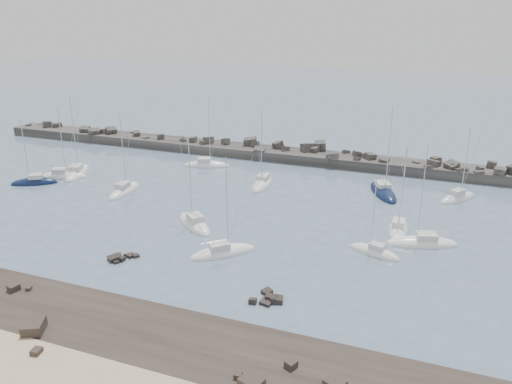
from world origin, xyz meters
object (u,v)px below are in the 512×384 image
sailboat_4 (207,166)px  sailboat_7 (223,253)px  sailboat_5 (194,224)px  sailboat_9 (374,253)px  sailboat_3 (124,191)px  sailboat_8 (383,193)px  sailboat_12 (458,199)px  sailboat_6 (262,184)px  sailboat_1 (78,173)px  sailboat_2 (34,183)px  sailboat_10 (398,230)px  sailboat_11 (422,244)px  sailboat_0 (63,177)px

sailboat_4 → sailboat_7: (17.50, -31.76, -0.00)m
sailboat_5 → sailboat_9: 24.17m
sailboat_7 → sailboat_3: bearing=149.0°
sailboat_8 → sailboat_3: bearing=-160.3°
sailboat_5 → sailboat_12: sailboat_5 is taller
sailboat_3 → sailboat_6: (19.63, 11.17, -0.01)m
sailboat_1 → sailboat_2: (-3.32, -6.85, -0.00)m
sailboat_1 → sailboat_3: bearing=-20.7°
sailboat_1 → sailboat_6: (32.96, 6.14, -0.01)m
sailboat_3 → sailboat_12: sailboat_3 is taller
sailboat_3 → sailboat_6: 22.59m
sailboat_5 → sailboat_12: 40.83m
sailboat_1 → sailboat_8: sailboat_8 is taller
sailboat_10 → sailboat_12: bearing=63.7°
sailboat_1 → sailboat_11: sailboat_1 is taller
sailboat_6 → sailboat_7: size_ratio=1.05×
sailboat_7 → sailboat_9: 18.30m
sailboat_2 → sailboat_8: size_ratio=0.79×
sailboat_4 → sailboat_10: bearing=-25.5°
sailboat_5 → sailboat_11: 29.79m
sailboat_9 → sailboat_11: 6.98m
sailboat_0 → sailboat_6: (34.19, 8.52, -0.00)m
sailboat_1 → sailboat_3: sailboat_1 is taller
sailboat_1 → sailboat_5: bearing=-23.3°
sailboat_0 → sailboat_12: 66.06m
sailboat_1 → sailboat_6: size_ratio=1.09×
sailboat_5 → sailboat_7: bearing=-42.0°
sailboat_5 → sailboat_7: size_ratio=1.05×
sailboat_6 → sailboat_8: bearing=8.3°
sailboat_2 → sailboat_6: bearing=19.7°
sailboat_5 → sailboat_2: bearing=169.7°
sailboat_8 → sailboat_11: sailboat_8 is taller
sailboat_12 → sailboat_1: bearing=-170.9°
sailboat_2 → sailboat_4: 29.94m
sailboat_2 → sailboat_5: size_ratio=0.89×
sailboat_10 → sailboat_2: bearing=-178.1°
sailboat_6 → sailboat_10: bearing=-25.5°
sailboat_3 → sailboat_5: (16.62, -7.86, -0.01)m
sailboat_0 → sailboat_4: sailboat_4 is taller
sailboat_8 → sailboat_12: sailboat_8 is taller
sailboat_6 → sailboat_8: (19.49, 2.84, -0.00)m
sailboat_9 → sailboat_10: bearing=75.6°
sailboat_9 → sailboat_5: bearing=-179.7°
sailboat_12 → sailboat_10: bearing=-116.3°
sailboat_2 → sailboat_12: 69.08m
sailboat_11 → sailboat_12: 18.83m
sailboat_5 → sailboat_12: size_ratio=1.11×
sailboat_0 → sailboat_8: (53.68, 11.35, -0.00)m
sailboat_1 → sailboat_7: (37.02, -19.26, -0.02)m
sailboat_4 → sailboat_6: (13.44, -6.36, 0.01)m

